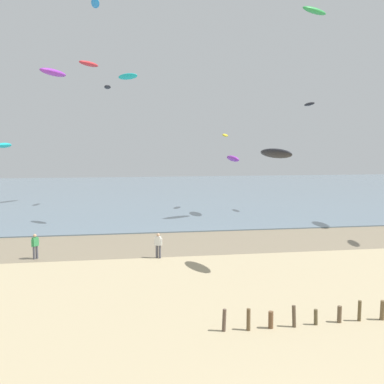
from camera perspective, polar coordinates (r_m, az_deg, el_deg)
name	(u,v)px	position (r m, az deg, el deg)	size (l,w,h in m)	color
wet_sand_strip	(186,243)	(33.48, -0.86, -6.85)	(120.00, 8.17, 0.01)	#84755B
sea	(153,191)	(71.93, -5.22, 0.09)	(160.00, 70.00, 0.10)	slate
groyne_mid	(349,313)	(19.99, 20.34, -15.04)	(11.18, 0.35, 0.93)	brown
person_nearest_camera	(158,245)	(28.92, -4.56, -7.08)	(0.51, 0.36, 1.71)	#4C4C56
person_mid_beach	(35,246)	(30.48, -20.33, -6.76)	(0.43, 0.43, 1.71)	#4C4C56
kite_aloft_0	(4,145)	(42.23, -23.98, 5.76)	(2.81, 0.90, 0.45)	#19B2B7
kite_aloft_2	(89,64)	(58.47, -13.71, 16.40)	(3.59, 1.15, 0.57)	red
kite_aloft_3	(276,153)	(25.93, 11.20, 5.12)	(2.93, 0.94, 0.47)	black
kite_aloft_5	(309,104)	(50.17, 15.50, 11.33)	(2.26, 0.72, 0.36)	black
kite_aloft_6	(225,135)	(50.94, 4.48, 7.60)	(2.09, 0.67, 0.33)	yellow
kite_aloft_7	(314,11)	(46.44, 16.15, 22.37)	(3.45, 1.11, 0.55)	green
kite_aloft_8	(107,87)	(54.64, -11.30, 13.67)	(2.33, 0.75, 0.37)	black
kite_aloft_9	(53,72)	(38.81, -18.17, 15.03)	(3.35, 1.07, 0.54)	purple
kite_aloft_10	(128,76)	(41.31, -8.63, 15.11)	(2.51, 0.80, 0.40)	#19B2B7
kite_aloft_11	(233,159)	(46.31, 5.52, 4.50)	(3.38, 1.08, 0.54)	purple
kite_aloft_12	(95,3)	(45.09, -12.88, 23.52)	(2.59, 0.83, 0.41)	#2384D1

